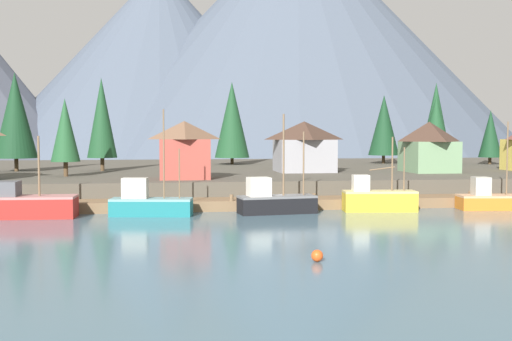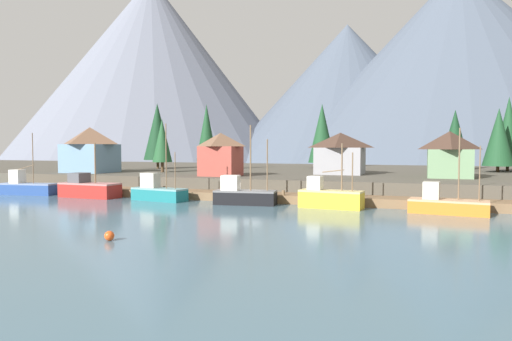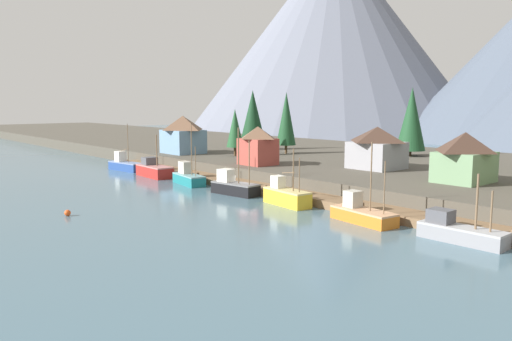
% 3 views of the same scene
% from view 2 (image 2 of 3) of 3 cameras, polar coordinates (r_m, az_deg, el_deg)
% --- Properties ---
extents(ground_plane, '(400.00, 400.00, 1.00)m').
position_cam_2_polar(ground_plane, '(73.68, 4.83, -2.64)').
color(ground_plane, '#476675').
extents(dock, '(80.00, 4.00, 1.60)m').
position_cam_2_polar(dock, '(56.47, 0.05, -3.30)').
color(dock, brown).
rests_on(dock, ground_plane).
extents(shoreline_bank, '(400.00, 56.00, 2.50)m').
position_cam_2_polar(shoreline_bank, '(85.15, 6.94, -0.72)').
color(shoreline_bank, '#4C473D').
rests_on(shoreline_bank, ground_plane).
extents(mountain_west_peak, '(127.31, 127.31, 82.93)m').
position_cam_2_polar(mountain_west_peak, '(217.05, -12.91, 12.08)').
color(mountain_west_peak, slate).
rests_on(mountain_west_peak, ground_plane).
extents(mountain_central_peak, '(106.80, 106.80, 58.58)m').
position_cam_2_polar(mountain_central_peak, '(200.32, 11.28, 9.35)').
color(mountain_central_peak, '#475160').
rests_on(mountain_central_peak, ground_plane).
extents(mountain_east_peak, '(141.34, 141.34, 75.01)m').
position_cam_2_polar(mountain_east_peak, '(194.66, 23.93, 11.79)').
color(mountain_east_peak, '#475160').
rests_on(mountain_east_peak, ground_plane).
extents(fishing_boat_blue, '(8.42, 3.36, 8.64)m').
position_cam_2_polar(fishing_boat_blue, '(71.70, -26.75, -1.86)').
color(fishing_boat_blue, navy).
rests_on(fishing_boat_blue, ground_plane).
extents(fishing_boat_red, '(8.30, 3.34, 7.17)m').
position_cam_2_polar(fishing_boat_red, '(64.38, -20.20, -2.14)').
color(fishing_boat_red, maroon).
rests_on(fishing_boat_red, ground_plane).
extents(fishing_boat_teal, '(7.54, 3.51, 9.54)m').
position_cam_2_polar(fishing_boat_teal, '(58.09, -12.18, -2.61)').
color(fishing_boat_teal, '#196B70').
rests_on(fishing_boat_teal, ground_plane).
extents(fishing_boat_black, '(7.38, 3.43, 9.18)m').
position_cam_2_polar(fishing_boat_black, '(52.89, -1.64, -3.02)').
color(fishing_boat_black, black).
rests_on(fishing_boat_black, ground_plane).
extents(fishing_boat_yellow, '(7.03, 2.99, 7.05)m').
position_cam_2_polar(fishing_boat_yellow, '(50.37, 9.19, -3.35)').
color(fishing_boat_yellow, gold).
rests_on(fishing_boat_yellow, ground_plane).
extents(fishing_boat_orange, '(7.68, 3.49, 8.53)m').
position_cam_2_polar(fishing_boat_orange, '(49.33, 22.68, -3.92)').
color(fishing_boat_orange, '#CC6B1E').
rests_on(fishing_boat_orange, ground_plane).
extents(house_red, '(5.56, 4.82, 6.20)m').
position_cam_2_polar(house_red, '(65.92, -4.44, 2.08)').
color(house_red, '#9E4238').
rests_on(house_red, shoreline_bank).
extents(house_grey, '(7.30, 7.04, 6.38)m').
position_cam_2_polar(house_grey, '(71.60, 10.50, 2.18)').
color(house_grey, gray).
rests_on(house_grey, shoreline_bank).
extents(house_green, '(5.89, 7.27, 6.33)m').
position_cam_2_polar(house_green, '(67.86, 23.03, 1.94)').
color(house_green, '#6B8E66').
rests_on(house_green, shoreline_bank).
extents(house_blue, '(7.83, 6.73, 7.43)m').
position_cam_2_polar(house_blue, '(79.75, -20.03, 2.51)').
color(house_blue, '#6689A8').
rests_on(house_blue, shoreline_bank).
extents(conifer_near_left, '(4.90, 4.90, 10.62)m').
position_cam_2_polar(conifer_near_left, '(85.58, 28.06, 3.71)').
color(conifer_near_left, '#4C3823').
rests_on(conifer_near_left, shoreline_bank).
extents(conifer_near_right, '(5.42, 5.42, 12.86)m').
position_cam_2_polar(conifer_near_right, '(92.71, 8.25, 4.64)').
color(conifer_near_right, '#4C3823').
rests_on(conifer_near_right, shoreline_bank).
extents(conifer_mid_left, '(5.35, 5.35, 12.63)m').
position_cam_2_polar(conifer_mid_left, '(90.52, -12.22, 4.77)').
color(conifer_mid_left, '#4C3823').
rests_on(conifer_mid_left, shoreline_bank).
extents(conifer_mid_right, '(4.86, 4.86, 12.98)m').
position_cam_2_polar(conifer_mid_right, '(91.17, 29.03, 4.37)').
color(conifer_mid_right, '#4C3823').
rests_on(conifer_mid_right, shoreline_bank).
extents(conifer_back_left, '(3.84, 3.84, 12.04)m').
position_cam_2_polar(conifer_back_left, '(84.75, -6.19, 4.75)').
color(conifer_back_left, '#4C3823').
rests_on(conifer_back_left, shoreline_bank).
extents(conifer_back_right, '(3.26, 3.26, 8.83)m').
position_cam_2_polar(conifer_back_right, '(77.18, -11.66, 3.68)').
color(conifer_back_right, '#4C3823').
rests_on(conifer_back_right, shoreline_bank).
extents(conifer_far_left, '(4.90, 4.90, 10.98)m').
position_cam_2_polar(conifer_far_left, '(90.76, 23.61, 3.95)').
color(conifer_far_left, '#4C3823').
rests_on(conifer_far_left, shoreline_bank).
extents(channel_buoy, '(0.70, 0.70, 0.70)m').
position_cam_2_polar(channel_buoy, '(34.23, -17.87, -7.78)').
color(channel_buoy, '#E04C19').
rests_on(channel_buoy, ground_plane).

